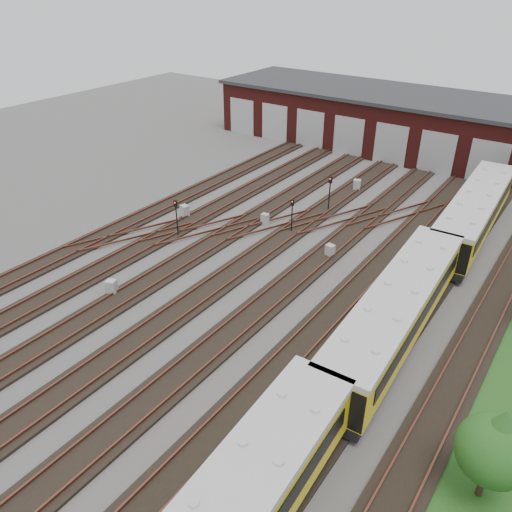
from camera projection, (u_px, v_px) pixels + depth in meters
The scene contains 14 objects.
ground at pixel (195, 330), 29.91m from camera, with size 120.00×120.00×0.00m, color #494644.
track_network at pixel (200, 322), 30.35m from camera, with size 30.40×70.00×0.33m.
maintenance_shed at pixel (429, 126), 56.39m from camera, with size 51.00×12.50×6.35m.
metro_train at pixel (397, 313), 27.98m from camera, with size 3.67×48.41×3.37m.
signal_mast_0 at pixel (292, 211), 39.86m from camera, with size 0.30×0.29×2.93m.
signal_mast_1 at pixel (176, 214), 39.18m from camera, with size 0.30×0.28×3.17m.
signal_mast_2 at pixel (330, 189), 43.38m from camera, with size 0.29×0.27×3.22m.
signal_mast_3 at pixel (446, 235), 36.31m from camera, with size 0.27×0.26×2.97m.
relay_cabinet_0 at pixel (112, 287), 32.89m from camera, with size 0.64×0.54×1.07m, color #ABAEB0.
relay_cabinet_1 at pixel (185, 211), 42.97m from camera, with size 0.68×0.57×1.13m, color #ABAEB0.
relay_cabinet_2 at pixel (265, 219), 41.82m from camera, with size 0.59×0.49×0.98m, color #ABAEB0.
relay_cabinet_3 at pixel (357, 185), 48.12m from camera, with size 0.67×0.56×1.12m, color #ABAEB0.
relay_cabinet_4 at pixel (330, 251), 37.12m from camera, with size 0.62×0.51×1.03m, color #ABAEB0.
tree_3 at pixel (496, 444), 19.02m from camera, with size 2.93×2.93×4.86m.
Camera 1 is at (16.68, -17.08, 18.90)m, focal length 35.00 mm.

